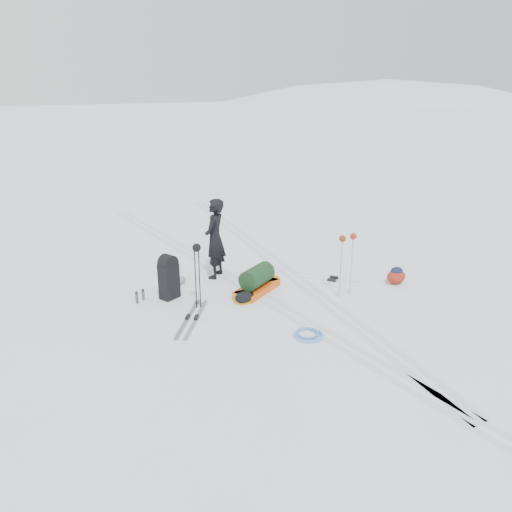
% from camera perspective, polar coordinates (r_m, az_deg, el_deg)
% --- Properties ---
extents(ground, '(200.00, 200.00, 0.00)m').
position_cam_1_polar(ground, '(10.58, 1.24, -5.00)').
color(ground, white).
rests_on(ground, ground).
extents(snow_hill_backdrop, '(359.50, 192.00, 162.45)m').
position_cam_1_polar(snow_hill_backdrop, '(135.93, 5.49, -13.47)').
color(snow_hill_backdrop, white).
rests_on(snow_hill_backdrop, ground).
extents(ski_tracks, '(3.38, 17.97, 0.01)m').
position_cam_1_polar(ski_tracks, '(11.56, 1.60, -2.81)').
color(ski_tracks, silver).
rests_on(ski_tracks, ground).
extents(skier, '(0.80, 0.80, 1.87)m').
position_cam_1_polar(skier, '(11.52, -4.73, 1.99)').
color(skier, black).
rests_on(skier, ground).
extents(pulk_sled, '(1.57, 1.12, 0.59)m').
position_cam_1_polar(pulk_sled, '(10.86, 0.11, -3.02)').
color(pulk_sled, '#E7500D').
rests_on(pulk_sled, ground).
extents(expedition_rucksack, '(0.84, 0.94, 0.97)m').
position_cam_1_polar(expedition_rucksack, '(10.71, -9.82, -2.38)').
color(expedition_rucksack, black).
rests_on(expedition_rucksack, ground).
extents(ski_poles_black, '(0.17, 0.17, 1.38)m').
position_cam_1_polar(ski_poles_black, '(9.85, -6.78, 0.04)').
color(ski_poles_black, black).
rests_on(ski_poles_black, ground).
extents(ski_poles_silver, '(0.44, 0.15, 1.37)m').
position_cam_1_polar(ski_poles_silver, '(10.54, 10.42, 1.29)').
color(ski_poles_silver, '#ABACB1').
rests_on(ski_poles_silver, ground).
extents(touring_skis_grey, '(1.24, 1.52, 0.06)m').
position_cam_1_polar(touring_skis_grey, '(9.83, -7.32, -7.06)').
color(touring_skis_grey, '#92949A').
rests_on(touring_skis_grey, ground).
extents(touring_skis_white, '(1.30, 1.73, 0.07)m').
position_cam_1_polar(touring_skis_white, '(11.70, 8.77, -2.70)').
color(touring_skis_white, silver).
rests_on(touring_skis_white, ground).
extents(rope_coil, '(0.69, 0.69, 0.07)m').
position_cam_1_polar(rope_coil, '(9.17, 5.99, -8.90)').
color(rope_coil, '#63A0F2').
rests_on(rope_coil, ground).
extents(small_daypack, '(0.54, 0.47, 0.39)m').
position_cam_1_polar(small_daypack, '(11.77, 15.73, -2.17)').
color(small_daypack, maroon).
rests_on(small_daypack, ground).
extents(thermos_pair, '(0.24, 0.18, 0.25)m').
position_cam_1_polar(thermos_pair, '(10.71, -13.13, -4.50)').
color(thermos_pair, '#505157').
rests_on(thermos_pair, ground).
extents(stuff_sack, '(0.41, 0.32, 0.25)m').
position_cam_1_polar(stuff_sack, '(10.38, -1.38, -4.75)').
color(stuff_sack, black).
rests_on(stuff_sack, ground).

